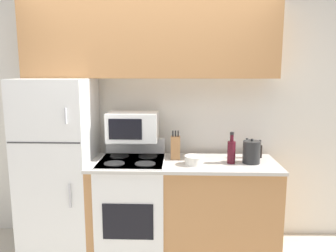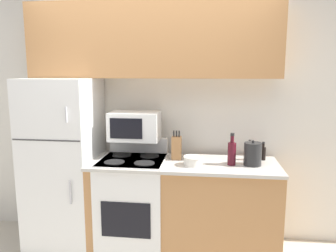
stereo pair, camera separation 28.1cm
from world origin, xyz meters
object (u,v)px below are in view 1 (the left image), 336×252
object	(u,v)px
refrigerator	(60,166)
bottle_soy_sauce	(260,151)
bottle_hot_sauce	(247,150)
bowl	(194,160)
kettle	(251,152)
microwave	(133,127)
stove	(133,204)
knife_block	(175,147)
bottle_wine_red	(231,151)

from	to	relation	value
refrigerator	bottle_soy_sauce	bearing A→B (deg)	3.54
bottle_soy_sauce	bottle_hot_sauce	size ratio (longest dim) A/B	0.90
bowl	kettle	bearing A→B (deg)	7.61
microwave	bottle_soy_sauce	world-z (taller)	microwave
microwave	bowl	bearing A→B (deg)	-21.63
stove	knife_block	world-z (taller)	knife_block
bowl	bottle_hot_sauce	distance (m)	0.60
stove	microwave	bearing A→B (deg)	92.38
bowl	bottle_soy_sauce	bearing A→B (deg)	22.32
bowl	bottle_hot_sauce	bearing A→B (deg)	25.93
bowl	microwave	bearing A→B (deg)	158.37
bowl	knife_block	bearing A→B (deg)	131.25
stove	bowl	distance (m)	0.78
bottle_soy_sauce	bottle_wine_red	distance (m)	0.39
knife_block	bowl	bearing A→B (deg)	-48.75
bowl	bottle_wine_red	size ratio (longest dim) A/B	0.61
microwave	bottle_soy_sauce	distance (m)	1.30
refrigerator	kettle	bearing A→B (deg)	-2.41
refrigerator	stove	xyz separation A→B (m)	(0.73, -0.05, -0.38)
stove	kettle	size ratio (longest dim) A/B	4.64
bottle_soy_sauce	bottle_hot_sauce	xyz separation A→B (m)	(-0.13, -0.01, 0.01)
stove	kettle	bearing A→B (deg)	-1.47
bottle_soy_sauce	kettle	xyz separation A→B (m)	(-0.13, -0.20, 0.04)
refrigerator	bottle_soy_sauce	world-z (taller)	refrigerator
stove	bottle_soy_sauce	distance (m)	1.38
bowl	kettle	size ratio (longest dim) A/B	0.77
refrigerator	bottle_wine_red	bearing A→B (deg)	-3.15
stove	bottle_soy_sauce	xyz separation A→B (m)	(1.27, 0.17, 0.52)
microwave	bottle_wine_red	bearing A→B (deg)	-10.67
knife_block	kettle	world-z (taller)	knife_block
knife_block	bottle_hot_sauce	distance (m)	0.72
microwave	knife_block	distance (m)	0.47
bottle_wine_red	stove	bearing A→B (deg)	177.41
bottle_soy_sauce	bottle_wine_red	world-z (taller)	bottle_wine_red
bottle_soy_sauce	microwave	bearing A→B (deg)	-178.38
bowl	bottle_hot_sauce	world-z (taller)	bottle_hot_sauce
bottle_soy_sauce	kettle	size ratio (longest dim) A/B	0.76
kettle	bowl	bearing A→B (deg)	-172.39
bottle_soy_sauce	stove	bearing A→B (deg)	-172.23
stove	kettle	world-z (taller)	kettle
bottle_wine_red	kettle	size ratio (longest dim) A/B	1.27
bottle_hot_sauce	bottle_wine_red	size ratio (longest dim) A/B	0.67
bottle_hot_sauce	kettle	world-z (taller)	kettle
refrigerator	bottle_hot_sauce	size ratio (longest dim) A/B	8.61
refrigerator	kettle	distance (m)	1.88
bowl	stove	bearing A→B (deg)	170.30
stove	knife_block	size ratio (longest dim) A/B	3.84
knife_block	bottle_wine_red	size ratio (longest dim) A/B	0.95
bottle_wine_red	bottle_soy_sauce	bearing A→B (deg)	34.29
bottle_soy_sauce	bottle_hot_sauce	distance (m)	0.13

